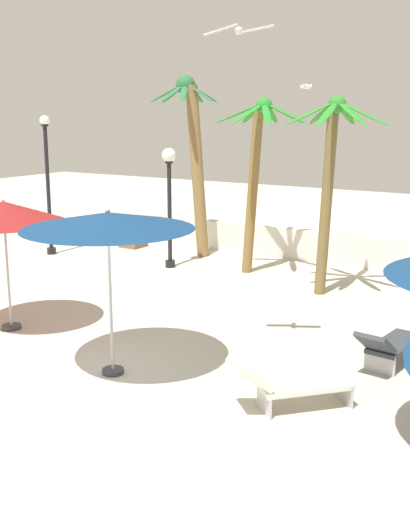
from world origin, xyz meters
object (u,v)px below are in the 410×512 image
palm_tree_1 (194,147)px  lamp_post_0 (48,180)px  seagull_1 (239,30)px  palm_tree_3 (257,162)px  palm_tree_2 (330,167)px  lounge_chair_0 (290,384)px  patio_umbrella_1 (4,213)px  lamp_post_2 (169,191)px  lounge_chair_1 (390,345)px  planter (133,236)px  patio_umbrella_2 (108,221)px  seagull_0 (306,86)px

palm_tree_1 → lamp_post_0: bearing=-149.1°
palm_tree_1 → seagull_1: size_ratio=5.13×
palm_tree_1 → palm_tree_3: size_ratio=1.15×
palm_tree_2 → lounge_chair_0: size_ratio=2.73×
palm_tree_2 → patio_umbrella_1: bearing=-128.0°
lamp_post_2 → lounge_chair_1: bearing=-28.3°
lounge_chair_0 → planter: (-9.39, 8.17, -0.01)m
patio_umbrella_2 → planter: 10.83m
palm_tree_2 → seagull_0: (-2.78, 4.90, 2.05)m
palm_tree_2 → seagull_0: bearing=119.6°
patio_umbrella_1 → palm_tree_3: 7.17m
palm_tree_1 → lamp_post_2: bearing=-79.7°
seagull_0 → lounge_chair_1: bearing=-57.8°
lounge_chair_1 → planter: size_ratio=2.27×
lounge_chair_0 → seagull_0: size_ratio=1.54×
palm_tree_2 → palm_tree_3: palm_tree_3 is taller
seagull_0 → planter: seagull_0 is taller
planter → lounge_chair_1: bearing=-29.3°
palm_tree_1 → patio_umbrella_1: bearing=-85.4°
patio_umbrella_2 → planter: patio_umbrella_2 is taller
patio_umbrella_2 → planter: bearing=126.3°
palm_tree_3 → lounge_chair_0: (4.30, -7.13, -2.67)m
palm_tree_3 → seagull_0: bearing=94.7°
lamp_post_2 → seagull_1: bearing=-46.4°
palm_tree_3 → patio_umbrella_2: bearing=-81.1°
palm_tree_3 → planter: palm_tree_3 is taller
palm_tree_2 → lamp_post_2: bearing=176.1°
patio_umbrella_2 → palm_tree_2: (1.28, 6.51, 0.49)m
lamp_post_2 → palm_tree_2: bearing=-3.9°
palm_tree_3 → lamp_post_2: size_ratio=1.40×
palm_tree_1 → planter: (-2.36, -0.09, -2.96)m
seagull_0 → patio_umbrella_2: bearing=-82.5°
palm_tree_2 → planter: (-7.55, 2.02, -2.74)m
lamp_post_2 → seagull_0: bearing=65.5°
patio_umbrella_2 → seagull_1: size_ratio=2.67×
lamp_post_0 → lounge_chair_0: lamp_post_0 is taller
patio_umbrella_2 → seagull_0: size_ratio=2.52×
patio_umbrella_1 → seagull_1: bearing=8.2°
lounge_chair_1 → seagull_0: size_ratio=1.71×
palm_tree_3 → lamp_post_0: size_ratio=1.11×
patio_umbrella_1 → lamp_post_0: bearing=128.7°
lamp_post_2 → lounge_chair_1: size_ratio=1.77×
patio_umbrella_2 → lounge_chair_0: patio_umbrella_2 is taller
palm_tree_3 → planter: size_ratio=5.60×
patio_umbrella_1 → palm_tree_3: size_ratio=0.57×
palm_tree_1 → palm_tree_2: palm_tree_1 is taller
palm_tree_3 → lounge_chair_1: (5.10, -4.70, -2.67)m
lamp_post_2 → lounge_chair_1: lamp_post_2 is taller
palm_tree_1 → lounge_chair_1: palm_tree_1 is taller
patio_umbrella_1 → seagull_0: 11.22m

